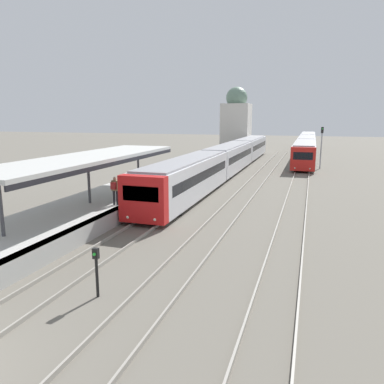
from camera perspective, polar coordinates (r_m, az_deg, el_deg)
The scene contains 7 objects.
platform_canopy at distance 22.69m, azimuth -15.54°, elevation 4.99°, with size 4.00×16.63×2.81m.
person_on_platform at distance 22.06m, azimuth -11.66°, elevation 0.53°, with size 0.40×0.40×1.66m.
train_near at distance 41.10m, azimuth 5.65°, elevation 5.34°, with size 2.70×44.49×2.97m.
train_far at distance 62.49m, azimuth 17.05°, elevation 6.92°, with size 2.61×42.38×2.91m.
signal_post_near at distance 13.01m, azimuth -14.36°, elevation -10.98°, with size 0.20×0.21×1.72m.
signal_mast_far at distance 45.90m, azimuth 19.13°, elevation 7.14°, with size 0.28×0.29×4.81m.
distant_domed_building at distance 63.69m, azimuth 6.75°, elevation 10.50°, with size 4.53×4.53×10.77m.
Camera 1 is at (8.54, -4.95, 5.94)m, focal length 35.00 mm.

